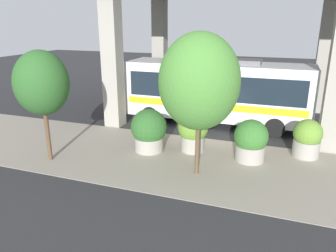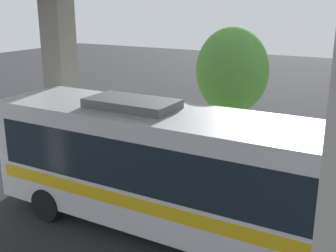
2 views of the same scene
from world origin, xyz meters
name	(u,v)px [view 2 (image 2 of 2)]	position (x,y,z in m)	size (l,w,h in m)	color
ground_plane	(198,192)	(0.00, 0.00, 0.00)	(80.00, 80.00, 0.00)	#2D2D30
sidewalk_strip	(231,164)	(-3.00, 0.00, 0.01)	(6.00, 40.00, 0.02)	gray
bus	(164,164)	(2.69, 0.19, 2.00)	(2.79, 10.09, 3.70)	silver
fire_hydrant	(279,184)	(-1.01, 2.46, 0.44)	(0.43, 0.20, 0.88)	gold
planter_front	(227,151)	(-1.76, 0.31, 0.98)	(1.39, 1.39, 1.86)	#9E998E
planter_middle	(169,141)	(-1.95, -2.25, 0.89)	(1.41, 1.41, 1.79)	#9E998E
planter_back	(106,142)	(-0.70, -4.49, 0.84)	(1.21, 1.21, 1.69)	#9E998E
planter_extra	(283,155)	(-2.39, 2.17, 0.97)	(1.62, 1.62, 1.95)	#9E998E
street_tree_near	(232,71)	(-3.93, -0.47, 3.59)	(2.92, 2.92, 5.35)	brown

